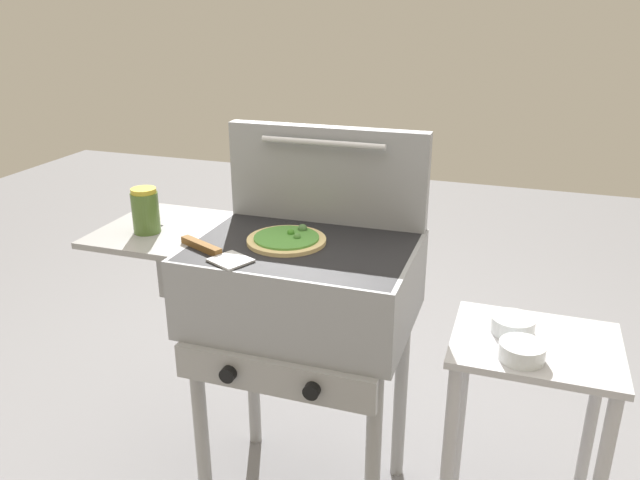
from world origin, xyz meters
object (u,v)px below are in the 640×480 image
object	(u,v)px
grill	(299,290)
pizza_veggie	(287,239)
spatula	(213,252)
topping_bowl_near	(522,352)
sauce_jar	(146,211)
prep_table	(528,403)
topping_bowl_far	(513,325)

from	to	relation	value
grill	pizza_veggie	distance (m)	0.16
spatula	topping_bowl_near	size ratio (longest dim) A/B	2.23
sauce_jar	spatula	size ratio (longest dim) A/B	0.53
sauce_jar	prep_table	bearing A→B (deg)	2.70
prep_table	topping_bowl_near	bearing A→B (deg)	-109.45
pizza_veggie	spatula	bearing A→B (deg)	-136.96
prep_table	topping_bowl_near	xyz separation A→B (m)	(-0.04, -0.10, 0.22)
pizza_veggie	topping_bowl_far	bearing A→B (deg)	2.73
spatula	topping_bowl_near	xyz separation A→B (m)	(0.84, 0.05, -0.18)
sauce_jar	topping_bowl_near	xyz separation A→B (m)	(1.11, -0.05, -0.24)
pizza_veggie	topping_bowl_far	world-z (taller)	pizza_veggie
pizza_veggie	topping_bowl_near	xyz separation A→B (m)	(0.68, -0.10, -0.18)
grill	topping_bowl_near	world-z (taller)	grill
sauce_jar	grill	bearing A→B (deg)	6.04
topping_bowl_near	topping_bowl_far	bearing A→B (deg)	101.83
sauce_jar	topping_bowl_far	world-z (taller)	sauce_jar
topping_bowl_far	prep_table	bearing A→B (deg)	-26.97
grill	spatula	world-z (taller)	spatula
sauce_jar	topping_bowl_near	distance (m)	1.13
spatula	topping_bowl_near	distance (m)	0.86
grill	pizza_veggie	size ratio (longest dim) A/B	4.17
grill	pizza_veggie	bearing A→B (deg)	170.20
topping_bowl_far	grill	bearing A→B (deg)	-176.50
grill	spatula	size ratio (longest dim) A/B	3.70
prep_table	topping_bowl_far	world-z (taller)	topping_bowl_far
pizza_veggie	spatula	xyz separation A→B (m)	(-0.16, -0.15, -0.00)
pizza_veggie	sauce_jar	bearing A→B (deg)	-172.59
pizza_veggie	topping_bowl_far	size ratio (longest dim) A/B	1.95
sauce_jar	spatula	world-z (taller)	sauce_jar
spatula	prep_table	world-z (taller)	spatula
pizza_veggie	topping_bowl_near	size ratio (longest dim) A/B	1.97
prep_table	pizza_veggie	bearing A→B (deg)	179.84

